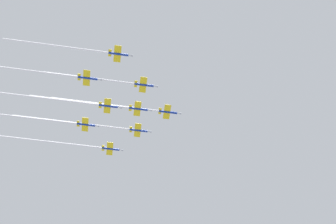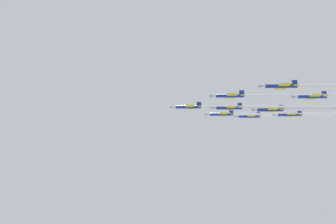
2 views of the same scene
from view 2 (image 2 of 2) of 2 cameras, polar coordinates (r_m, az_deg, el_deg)
jet_lead at (r=167.77m, az=10.61°, el=0.77°), size 74.76×10.87×2.79m
jet_port_inner at (r=157.24m, az=18.27°, el=2.31°), size 81.79×11.45×2.79m
jet_starboard_inner at (r=184.63m, az=13.05°, el=-0.30°), size 62.84×9.87×2.79m
jet_port_outer at (r=170.61m, az=15.54°, el=0.61°), size 69.45×10.42×2.79m
jet_center_rear at (r=204.12m, az=17.20°, el=-0.59°), size 68.76×10.37×2.79m
jet_port_trail at (r=176.50m, az=22.02°, el=0.32°), size 76.83×11.04×2.79m
jet_tail_end at (r=193.19m, az=22.17°, el=-0.35°), size 62.84×9.87×2.79m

